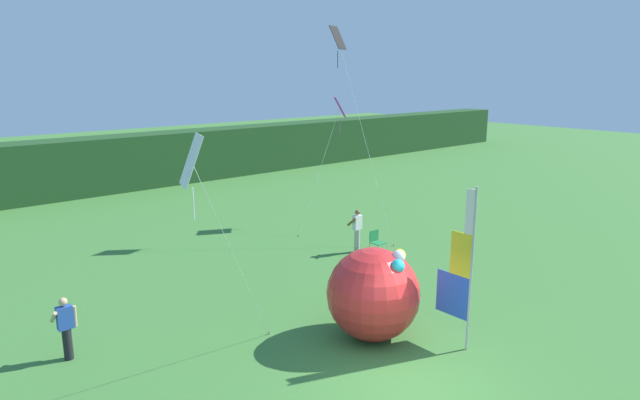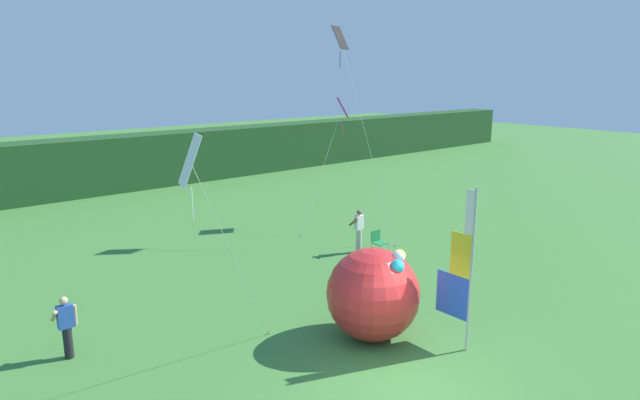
{
  "view_description": "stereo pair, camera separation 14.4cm",
  "coord_description": "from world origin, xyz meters",
  "px_view_note": "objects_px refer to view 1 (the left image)",
  "views": [
    {
      "loc": [
        -8.72,
        -7.02,
        6.85
      ],
      "look_at": [
        0.43,
        3.64,
        3.56
      ],
      "focal_mm": 30.78,
      "sensor_mm": 36.0,
      "label": 1
    },
    {
      "loc": [
        -8.61,
        -7.11,
        6.85
      ],
      "look_at": [
        0.43,
        3.64,
        3.56
      ],
      "focal_mm": 30.78,
      "sensor_mm": 36.0,
      "label": 2
    }
  ],
  "objects_px": {
    "kite_white_diamond_1": "(194,168)",
    "inflatable_balloon": "(373,294)",
    "kite_magenta_diamond_0": "(339,112)",
    "banner_flag": "(461,271)",
    "person_mid_field": "(66,327)",
    "kite_black_diamond_2": "(340,46)",
    "person_near_banner": "(357,230)",
    "folding_chair": "(376,240)"
  },
  "relations": [
    {
      "from": "kite_black_diamond_2",
      "to": "kite_white_diamond_1",
      "type": "bearing_deg",
      "value": -145.82
    },
    {
      "from": "banner_flag",
      "to": "inflatable_balloon",
      "type": "bearing_deg",
      "value": 127.84
    },
    {
      "from": "banner_flag",
      "to": "kite_white_diamond_1",
      "type": "relative_size",
      "value": 0.75
    },
    {
      "from": "banner_flag",
      "to": "kite_magenta_diamond_0",
      "type": "relative_size",
      "value": 0.73
    },
    {
      "from": "banner_flag",
      "to": "person_near_banner",
      "type": "relative_size",
      "value": 2.48
    },
    {
      "from": "inflatable_balloon",
      "to": "banner_flag",
      "type": "bearing_deg",
      "value": -52.16
    },
    {
      "from": "kite_white_diamond_1",
      "to": "person_near_banner",
      "type": "bearing_deg",
      "value": 26.43
    },
    {
      "from": "person_near_banner",
      "to": "kite_black_diamond_2",
      "type": "height_order",
      "value": "kite_black_diamond_2"
    },
    {
      "from": "inflatable_balloon",
      "to": "person_near_banner",
      "type": "bearing_deg",
      "value": 48.91
    },
    {
      "from": "kite_white_diamond_1",
      "to": "inflatable_balloon",
      "type": "bearing_deg",
      "value": -9.56
    },
    {
      "from": "kite_magenta_diamond_0",
      "to": "banner_flag",
      "type": "bearing_deg",
      "value": -118.33
    },
    {
      "from": "kite_black_diamond_2",
      "to": "person_mid_field",
      "type": "bearing_deg",
      "value": -162.5
    },
    {
      "from": "banner_flag",
      "to": "kite_magenta_diamond_0",
      "type": "height_order",
      "value": "kite_magenta_diamond_0"
    },
    {
      "from": "banner_flag",
      "to": "kite_black_diamond_2",
      "type": "xyz_separation_m",
      "value": [
        4.82,
        9.74,
        5.86
      ]
    },
    {
      "from": "kite_magenta_diamond_0",
      "to": "kite_white_diamond_1",
      "type": "height_order",
      "value": "kite_magenta_diamond_0"
    },
    {
      "from": "inflatable_balloon",
      "to": "kite_magenta_diamond_0",
      "type": "relative_size",
      "value": 0.42
    },
    {
      "from": "banner_flag",
      "to": "folding_chair",
      "type": "relative_size",
      "value": 4.73
    },
    {
      "from": "kite_magenta_diamond_0",
      "to": "inflatable_balloon",
      "type": "bearing_deg",
      "value": -128.03
    },
    {
      "from": "banner_flag",
      "to": "kite_black_diamond_2",
      "type": "distance_m",
      "value": 12.34
    },
    {
      "from": "folding_chair",
      "to": "kite_black_diamond_2",
      "type": "height_order",
      "value": "kite_black_diamond_2"
    },
    {
      "from": "inflatable_balloon",
      "to": "kite_magenta_diamond_0",
      "type": "bearing_deg",
      "value": 51.97
    },
    {
      "from": "banner_flag",
      "to": "inflatable_balloon",
      "type": "xyz_separation_m",
      "value": [
        -1.33,
        1.72,
        -0.79
      ]
    },
    {
      "from": "banner_flag",
      "to": "folding_chair",
      "type": "bearing_deg",
      "value": 59.61
    },
    {
      "from": "person_near_banner",
      "to": "kite_black_diamond_2",
      "type": "distance_m",
      "value": 7.62
    },
    {
      "from": "banner_flag",
      "to": "kite_magenta_diamond_0",
      "type": "bearing_deg",
      "value": 61.67
    },
    {
      "from": "inflatable_balloon",
      "to": "kite_white_diamond_1",
      "type": "bearing_deg",
      "value": 170.44
    },
    {
      "from": "kite_black_diamond_2",
      "to": "person_near_banner",
      "type": "bearing_deg",
      "value": -119.14
    },
    {
      "from": "inflatable_balloon",
      "to": "kite_magenta_diamond_0",
      "type": "height_order",
      "value": "kite_magenta_diamond_0"
    },
    {
      "from": "kite_white_diamond_1",
      "to": "kite_black_diamond_2",
      "type": "height_order",
      "value": "kite_black_diamond_2"
    },
    {
      "from": "person_near_banner",
      "to": "kite_white_diamond_1",
      "type": "height_order",
      "value": "kite_white_diamond_1"
    },
    {
      "from": "kite_magenta_diamond_0",
      "to": "kite_white_diamond_1",
      "type": "relative_size",
      "value": 1.02
    },
    {
      "from": "person_mid_field",
      "to": "kite_black_diamond_2",
      "type": "xyz_separation_m",
      "value": [
        12.6,
        3.97,
        7.02
      ]
    },
    {
      "from": "inflatable_balloon",
      "to": "kite_black_diamond_2",
      "type": "bearing_deg",
      "value": 52.53
    },
    {
      "from": "inflatable_balloon",
      "to": "kite_black_diamond_2",
      "type": "height_order",
      "value": "kite_black_diamond_2"
    },
    {
      "from": "person_near_banner",
      "to": "kite_black_diamond_2",
      "type": "relative_size",
      "value": 0.19
    },
    {
      "from": "folding_chair",
      "to": "kite_white_diamond_1",
      "type": "relative_size",
      "value": 0.16
    },
    {
      "from": "banner_flag",
      "to": "person_mid_field",
      "type": "xyz_separation_m",
      "value": [
        -7.79,
        5.76,
        -1.17
      ]
    },
    {
      "from": "banner_flag",
      "to": "person_near_banner",
      "type": "bearing_deg",
      "value": 64.81
    },
    {
      "from": "person_near_banner",
      "to": "kite_magenta_diamond_0",
      "type": "bearing_deg",
      "value": 56.53
    },
    {
      "from": "inflatable_balloon",
      "to": "kite_magenta_diamond_0",
      "type": "distance_m",
      "value": 12.42
    },
    {
      "from": "person_near_banner",
      "to": "folding_chair",
      "type": "bearing_deg",
      "value": -51.42
    },
    {
      "from": "person_mid_field",
      "to": "kite_black_diamond_2",
      "type": "relative_size",
      "value": 0.18
    }
  ]
}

